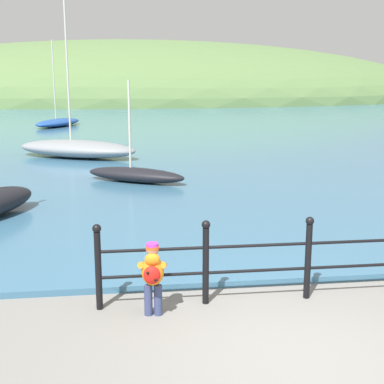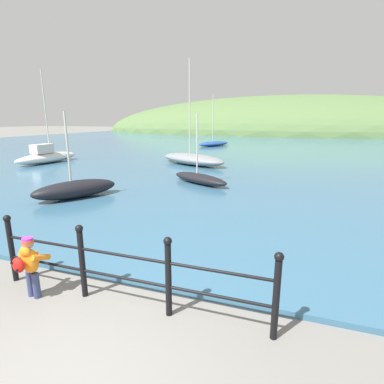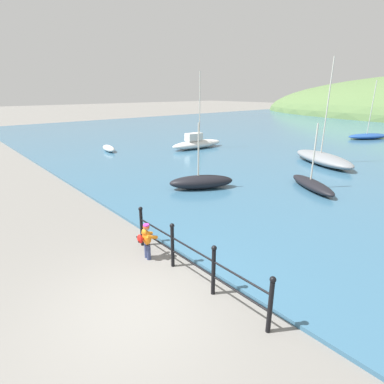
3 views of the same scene
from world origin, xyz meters
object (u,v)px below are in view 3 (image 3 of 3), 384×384
object	(u,v)px
boat_blue_hull	(197,143)
boat_red_dinghy	(109,148)
child_in_coat	(146,238)
boat_nearest_quay	(368,136)
boat_far_left	(201,182)
boat_far_right	(312,184)
boat_mid_harbor	(323,158)

from	to	relation	value
boat_blue_hull	boat_red_dinghy	bearing A→B (deg)	-120.49
child_in_coat	boat_red_dinghy	bearing A→B (deg)	157.66
boat_nearest_quay	boat_red_dinghy	world-z (taller)	boat_nearest_quay
boat_far_left	boat_far_right	bearing A→B (deg)	47.77
child_in_coat	boat_far_left	distance (m)	6.08
boat_nearest_quay	boat_far_left	distance (m)	21.85
child_in_coat	boat_mid_harbor	distance (m)	14.01
boat_nearest_quay	boat_far_left	world-z (taller)	boat_nearest_quay
boat_far_right	boat_far_left	xyz separation A→B (m)	(-3.34, -3.68, 0.09)
boat_blue_hull	boat_red_dinghy	size ratio (longest dim) A/B	2.63
boat_far_right	boat_red_dinghy	distance (m)	14.59
boat_far_right	boat_nearest_quay	xyz separation A→B (m)	(-4.25, 18.15, 0.02)
child_in_coat	boat_blue_hull	size ratio (longest dim) A/B	0.18
boat_mid_harbor	boat_red_dinghy	world-z (taller)	boat_mid_harbor
boat_far_right	boat_red_dinghy	bearing A→B (deg)	-168.67
boat_far_right	boat_mid_harbor	world-z (taller)	boat_mid_harbor
child_in_coat	boat_nearest_quay	bearing A→B (deg)	99.00
child_in_coat	boat_blue_hull	distance (m)	15.94
boat_mid_harbor	boat_nearest_quay	world-z (taller)	boat_mid_harbor
boat_far_right	child_in_coat	bearing A→B (deg)	-89.92
child_in_coat	boat_far_left	size ratio (longest dim) A/B	0.34
child_in_coat	boat_far_right	distance (m)	8.75
child_in_coat	boat_nearest_quay	world-z (taller)	boat_nearest_quay
boat_nearest_quay	boat_far_left	bearing A→B (deg)	-87.62
child_in_coat	boat_far_left	world-z (taller)	boat_far_left
boat_far_right	boat_nearest_quay	bearing A→B (deg)	103.18
boat_far_right	boat_red_dinghy	size ratio (longest dim) A/B	1.46
boat_blue_hull	boat_nearest_quay	xyz separation A→B (m)	(6.71, 15.33, -0.15)
boat_far_left	boat_nearest_quay	bearing A→B (deg)	92.38
boat_far_right	boat_far_left	size ratio (longest dim) A/B	1.03
boat_far_left	boat_red_dinghy	bearing A→B (deg)	175.73
boat_far_right	boat_far_left	world-z (taller)	boat_far_left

